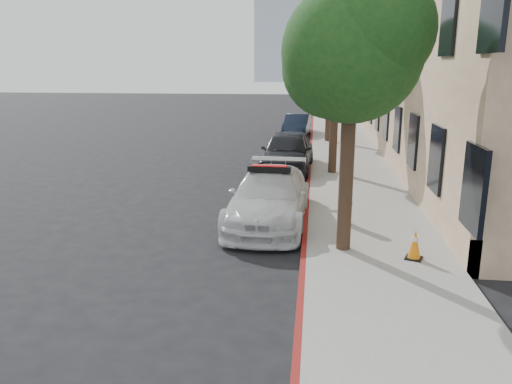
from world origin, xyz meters
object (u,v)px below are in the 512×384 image
at_px(parked_car_far, 297,125).
at_px(fire_hydrant, 345,207).
at_px(police_car, 269,197).
at_px(parked_car_mid, 287,152).
at_px(traffic_cone, 415,244).

distance_m(parked_car_far, fire_hydrant, 16.89).
bearing_deg(fire_hydrant, police_car, -170.65).
xyz_separation_m(parked_car_mid, fire_hydrant, (1.82, -6.76, -0.20)).
bearing_deg(parked_car_mid, police_car, -88.57).
distance_m(police_car, parked_car_mid, 6.43).
height_order(parked_car_far, traffic_cone, parked_car_far).
distance_m(parked_car_far, traffic_cone, 19.24).
distance_m(fire_hydrant, traffic_cone, 2.55).
xyz_separation_m(parked_car_far, traffic_cone, (3.11, -18.99, -0.18)).
bearing_deg(police_car, fire_hydrant, -7.96).
distance_m(police_car, fire_hydrant, 1.95).
height_order(police_car, fire_hydrant, police_car).
bearing_deg(traffic_cone, fire_hydrant, 120.42).
bearing_deg(traffic_cone, police_car, 141.77).
height_order(parked_car_far, fire_hydrant, parked_car_far).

